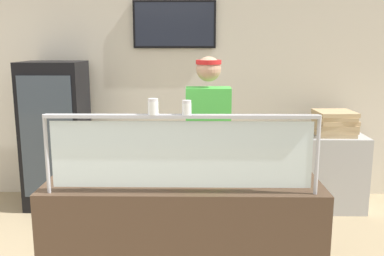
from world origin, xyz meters
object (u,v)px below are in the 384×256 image
(pepper_flake_shaker, at_px, (187,108))
(drink_fridge, at_px, (56,135))
(worker_figure, at_px, (209,144))
(pizza_box_stack, at_px, (334,123))
(parmesan_shaker, at_px, (153,108))
(pizza_server, at_px, (202,171))
(pizza_tray, at_px, (195,173))

(pepper_flake_shaker, relative_size, drink_fridge, 0.05)
(worker_figure, bearing_deg, pizza_box_stack, 37.75)
(parmesan_shaker, height_order, worker_figure, worker_figure)
(drink_fridge, xyz_separation_m, pizza_box_stack, (3.15, -0.04, 0.16))
(parmesan_shaker, distance_m, drink_fridge, 2.70)
(pizza_server, bearing_deg, pizza_box_stack, 51.13)
(parmesan_shaker, height_order, pizza_box_stack, parmesan_shaker)
(parmesan_shaker, relative_size, pepper_flake_shaker, 1.12)
(drink_fridge, relative_size, pizza_box_stack, 3.80)
(worker_figure, relative_size, pizza_box_stack, 4.00)
(pizza_server, xyz_separation_m, parmesan_shaker, (-0.30, -0.34, 0.50))
(pepper_flake_shaker, height_order, drink_fridge, drink_fridge)
(pizza_server, height_order, pepper_flake_shaker, pepper_flake_shaker)
(pizza_tray, bearing_deg, pizza_box_stack, 49.79)
(pizza_server, xyz_separation_m, drink_fridge, (-1.65, 1.89, -0.15))
(pizza_tray, xyz_separation_m, pizza_box_stack, (1.55, 1.83, 0.03))
(parmesan_shaker, bearing_deg, drink_fridge, 121.26)
(parmesan_shaker, relative_size, pizza_box_stack, 0.22)
(pizza_tray, height_order, pepper_flake_shaker, pepper_flake_shaker)
(pizza_box_stack, bearing_deg, pizza_tray, -130.21)
(parmesan_shaker, bearing_deg, pizza_box_stack, 50.69)
(pizza_tray, distance_m, pizza_server, 0.06)
(pepper_flake_shaker, bearing_deg, drink_fridge, 124.88)
(parmesan_shaker, relative_size, worker_figure, 0.06)
(pizza_server, xyz_separation_m, pizza_box_stack, (1.50, 1.85, 0.00))
(pizza_tray, height_order, worker_figure, worker_figure)
(pepper_flake_shaker, xyz_separation_m, pizza_box_stack, (1.59, 2.19, -0.49))
(pizza_tray, height_order, pizza_server, pizza_server)
(parmesan_shaker, xyz_separation_m, drink_fridge, (-1.36, 2.24, -0.65))
(pizza_tray, height_order, parmesan_shaker, parmesan_shaker)
(worker_figure, height_order, pizza_box_stack, worker_figure)
(pizza_server, distance_m, pepper_flake_shaker, 0.61)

